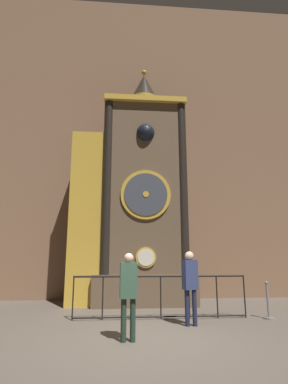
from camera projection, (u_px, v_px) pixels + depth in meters
The scene contains 7 objects.
ground_plane at pixel (144, 342), 5.78m from camera, with size 28.00×28.00×0.00m, color brown.
cathedral_back_wall at pixel (131, 137), 12.91m from camera, with size 24.00×0.32×13.28m.
clock_tower at pixel (133, 198), 10.89m from camera, with size 4.34×1.78×8.93m.
railing_fence at pixel (161, 294), 7.98m from camera, with size 4.64×0.05×1.11m.
visitor_near at pixel (128, 288), 5.98m from camera, with size 0.35×0.24×1.69m.
visitor_far at pixel (190, 280), 7.29m from camera, with size 0.39×0.31×1.73m.
stanchion_post at pixel (268, 307), 7.94m from camera, with size 0.28×0.28×0.96m.
Camera 1 is at (-0.52, -6.23, 1.64)m, focal length 28.00 mm.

